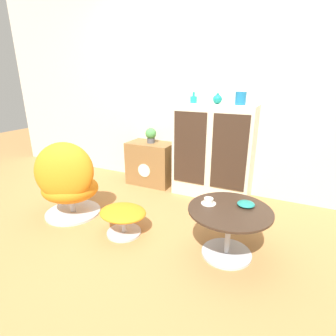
# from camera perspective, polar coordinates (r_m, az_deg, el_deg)

# --- Properties ---
(ground_plane) EXTENTS (12.00, 12.00, 0.00)m
(ground_plane) POSITION_cam_1_polar(r_m,az_deg,el_deg) (2.48, -8.93, -15.90)
(ground_plane) COLOR #A87542
(wall_back) EXTENTS (6.40, 0.06, 2.60)m
(wall_back) POSITION_cam_1_polar(r_m,az_deg,el_deg) (3.46, 5.52, 17.02)
(wall_back) COLOR beige
(wall_back) RESTS_ON ground_plane
(sideboard) EXTENTS (0.94, 0.40, 1.13)m
(sideboard) POSITION_cam_1_polar(r_m,az_deg,el_deg) (3.24, 9.81, 3.57)
(sideboard) COLOR beige
(sideboard) RESTS_ON ground_plane
(tv_console) EXTENTS (0.62, 0.39, 0.58)m
(tv_console) POSITION_cam_1_polar(r_m,az_deg,el_deg) (3.65, -3.73, 1.05)
(tv_console) COLOR brown
(tv_console) RESTS_ON ground_plane
(egg_chair) EXTENTS (0.77, 0.75, 0.84)m
(egg_chair) POSITION_cam_1_polar(r_m,az_deg,el_deg) (2.91, -21.04, -2.80)
(egg_chair) COLOR #B7B7BC
(egg_chair) RESTS_ON ground_plane
(ottoman) EXTENTS (0.45, 0.38, 0.27)m
(ottoman) POSITION_cam_1_polar(r_m,az_deg,el_deg) (2.53, -9.77, -10.09)
(ottoman) COLOR #B7B7BC
(ottoman) RESTS_ON ground_plane
(coffee_table) EXTENTS (0.67, 0.67, 0.43)m
(coffee_table) POSITION_cam_1_polar(r_m,az_deg,el_deg) (2.23, 13.09, -11.80)
(coffee_table) COLOR #B7B7BC
(coffee_table) RESTS_ON ground_plane
(vase_leftmost) EXTENTS (0.08, 0.08, 0.13)m
(vase_leftmost) POSITION_cam_1_polar(r_m,az_deg,el_deg) (3.23, 5.58, 14.67)
(vase_leftmost) COLOR teal
(vase_leftmost) RESTS_ON sideboard
(vase_inner_left) EXTENTS (0.11, 0.11, 0.12)m
(vase_inner_left) POSITION_cam_1_polar(r_m,az_deg,el_deg) (3.14, 10.71, 14.51)
(vase_inner_left) COLOR #147A75
(vase_inner_left) RESTS_ON sideboard
(vase_inner_right) EXTENTS (0.12, 0.12, 0.14)m
(vase_inner_right) POSITION_cam_1_polar(r_m,az_deg,el_deg) (3.08, 15.54, 14.40)
(vase_inner_right) COLOR #196699
(vase_inner_right) RESTS_ON sideboard
(potted_plant) EXTENTS (0.15, 0.15, 0.20)m
(potted_plant) POSITION_cam_1_polar(r_m,az_deg,el_deg) (3.54, -3.75, 7.24)
(potted_plant) COLOR #4C4C51
(potted_plant) RESTS_ON tv_console
(teacup) EXTENTS (0.12, 0.12, 0.05)m
(teacup) POSITION_cam_1_polar(r_m,az_deg,el_deg) (2.21, 8.83, -7.23)
(teacup) COLOR silver
(teacup) RESTS_ON coffee_table
(bowl) EXTENTS (0.14, 0.14, 0.04)m
(bowl) POSITION_cam_1_polar(r_m,az_deg,el_deg) (2.24, 16.61, -7.51)
(bowl) COLOR #1E7A70
(bowl) RESTS_ON coffee_table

